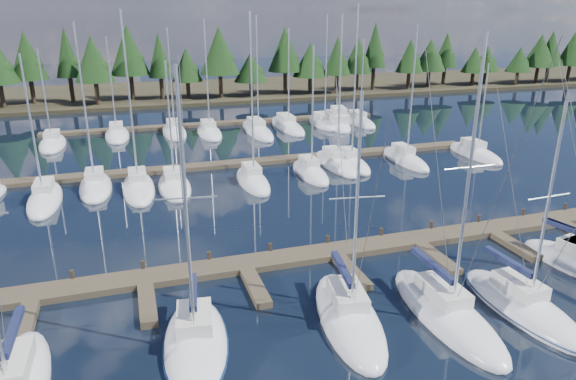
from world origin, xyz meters
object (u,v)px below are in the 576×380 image
object	(u,v)px
front_sailboat_4	(522,306)
motor_yacht_right	(338,123)
main_dock	(337,256)
front_sailboat_3	(446,312)
front_sailboat_2	(349,317)
front_sailboat_1	(196,342)

from	to	relation	value
front_sailboat_4	motor_yacht_right	distance (m)	46.06
main_dock	front_sailboat_3	distance (m)	8.41
front_sailboat_4	front_sailboat_3	bearing A→B (deg)	170.36
front_sailboat_2	motor_yacht_right	world-z (taller)	front_sailboat_2
front_sailboat_2	front_sailboat_4	xyz separation A→B (m)	(9.23, -1.91, -0.00)
front_sailboat_3	front_sailboat_4	bearing A→B (deg)	-9.64
front_sailboat_3	motor_yacht_right	distance (m)	46.33
motor_yacht_right	front_sailboat_1	bearing A→B (deg)	-120.57
front_sailboat_2	front_sailboat_4	size ratio (longest dim) A/B	1.05
main_dock	front_sailboat_2	world-z (taller)	front_sailboat_2
front_sailboat_1	front_sailboat_4	bearing A→B (deg)	-7.23
front_sailboat_3	main_dock	bearing A→B (deg)	109.57
main_dock	front_sailboat_2	bearing A→B (deg)	-107.88
main_dock	front_sailboat_1	world-z (taller)	front_sailboat_1
main_dock	front_sailboat_4	distance (m)	11.16
main_dock	front_sailboat_4	world-z (taller)	front_sailboat_4
front_sailboat_2	front_sailboat_4	distance (m)	9.42
front_sailboat_3	front_sailboat_4	size ratio (longest dim) A/B	1.25
front_sailboat_1	motor_yacht_right	xyz separation A→B (m)	(25.47, 43.12, 0.22)
front_sailboat_3	motor_yacht_right	world-z (taller)	front_sailboat_3
front_sailboat_2	motor_yacht_right	bearing A→B (deg)	67.85
front_sailboat_4	motor_yacht_right	size ratio (longest dim) A/B	1.27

